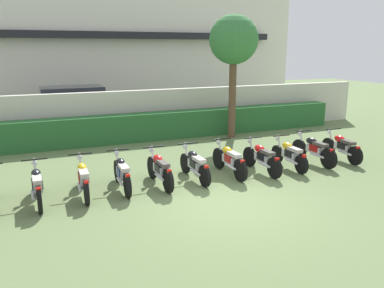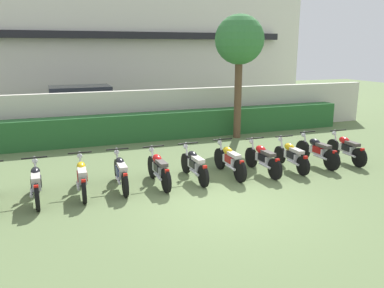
% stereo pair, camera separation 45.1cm
% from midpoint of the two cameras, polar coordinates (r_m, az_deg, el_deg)
% --- Properties ---
extents(ground, '(60.00, 60.00, 0.00)m').
position_cam_midpoint_polar(ground, '(9.41, 3.81, -8.62)').
color(ground, '#607547').
extents(building, '(23.00, 6.50, 8.00)m').
position_cam_midpoint_polar(building, '(24.88, -14.18, 14.34)').
color(building, silver).
rests_on(building, ground).
extents(compound_wall, '(21.85, 0.30, 1.92)m').
position_cam_midpoint_polar(compound_wall, '(16.27, -8.56, 4.35)').
color(compound_wall, beige).
rests_on(compound_wall, ground).
extents(hedge_row, '(17.48, 0.70, 1.08)m').
position_cam_midpoint_polar(hedge_row, '(15.67, -7.86, 2.46)').
color(hedge_row, '#28602D').
rests_on(hedge_row, ground).
extents(parked_car, '(4.51, 2.09, 1.89)m').
position_cam_midpoint_polar(parked_car, '(18.85, -17.07, 5.10)').
color(parked_car, black).
rests_on(parked_car, ground).
extents(tree_near_inspector, '(1.93, 1.93, 4.86)m').
position_cam_midpoint_polar(tree_near_inspector, '(15.90, 5.23, 14.56)').
color(tree_near_inspector, brown).
rests_on(tree_near_inspector, ground).
extents(motorcycle_in_row_1, '(0.60, 1.89, 0.97)m').
position_cam_midpoint_polar(motorcycle_in_row_1, '(10.02, -22.77, -5.52)').
color(motorcycle_in_row_1, black).
rests_on(motorcycle_in_row_1, ground).
extents(motorcycle_in_row_2, '(0.60, 1.94, 0.96)m').
position_cam_midpoint_polar(motorcycle_in_row_2, '(10.17, -16.76, -4.77)').
color(motorcycle_in_row_2, black).
rests_on(motorcycle_in_row_2, ground).
extents(motorcycle_in_row_3, '(0.60, 1.88, 0.96)m').
position_cam_midpoint_polar(motorcycle_in_row_3, '(10.35, -11.38, -4.11)').
color(motorcycle_in_row_3, black).
rests_on(motorcycle_in_row_3, ground).
extents(motorcycle_in_row_4, '(0.60, 1.88, 0.97)m').
position_cam_midpoint_polar(motorcycle_in_row_4, '(10.49, -5.95, -3.62)').
color(motorcycle_in_row_4, black).
rests_on(motorcycle_in_row_4, ground).
extents(motorcycle_in_row_5, '(0.60, 1.89, 0.95)m').
position_cam_midpoint_polar(motorcycle_in_row_5, '(10.89, -0.81, -2.97)').
color(motorcycle_in_row_5, black).
rests_on(motorcycle_in_row_5, ground).
extents(motorcycle_in_row_6, '(0.60, 1.95, 0.98)m').
position_cam_midpoint_polar(motorcycle_in_row_6, '(11.32, 4.27, -2.26)').
color(motorcycle_in_row_6, black).
rests_on(motorcycle_in_row_6, ground).
extents(motorcycle_in_row_7, '(0.60, 1.91, 0.96)m').
position_cam_midpoint_polar(motorcycle_in_row_7, '(11.67, 8.99, -1.95)').
color(motorcycle_in_row_7, black).
rests_on(motorcycle_in_row_7, ground).
extents(motorcycle_in_row_8, '(0.60, 1.83, 0.94)m').
position_cam_midpoint_polar(motorcycle_in_row_8, '(12.24, 12.91, -1.45)').
color(motorcycle_in_row_8, black).
rests_on(motorcycle_in_row_8, ground).
extents(motorcycle_in_row_9, '(0.60, 1.98, 0.98)m').
position_cam_midpoint_polar(motorcycle_in_row_9, '(12.95, 16.30, -0.75)').
color(motorcycle_in_row_9, black).
rests_on(motorcycle_in_row_9, ground).
extents(motorcycle_in_row_10, '(0.60, 1.87, 0.96)m').
position_cam_midpoint_polar(motorcycle_in_row_10, '(13.62, 20.02, -0.37)').
color(motorcycle_in_row_10, black).
rests_on(motorcycle_in_row_10, ground).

